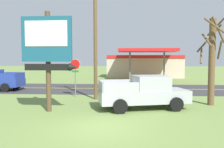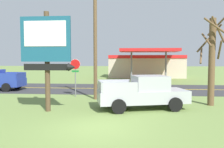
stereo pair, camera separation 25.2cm
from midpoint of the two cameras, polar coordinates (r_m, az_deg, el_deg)
ground_plane at (r=9.79m, az=-3.40°, el=-13.64°), size 180.00×180.00×0.00m
road_asphalt at (r=22.47m, az=1.42°, el=-3.74°), size 140.00×8.00×0.02m
road_centre_line at (r=22.47m, az=1.42°, el=-3.71°), size 126.00×0.20×0.01m
motel_sign at (r=12.92m, az=-15.55°, el=6.52°), size 3.04×0.54×5.55m
stop_sign at (r=17.77m, az=-8.86°, el=0.78°), size 0.80×0.08×2.95m
utility_pole at (r=16.58m, az=-3.83°, el=10.06°), size 1.84×0.26×8.93m
bare_tree at (r=15.61m, az=24.39°, el=3.72°), size 2.08×1.99×6.04m
gas_station at (r=37.81m, az=8.77°, el=2.17°), size 12.00×11.50×4.40m
pickup_silver_parked_on_lawn at (r=13.50m, az=8.47°, el=-4.67°), size 5.52×3.17×1.96m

